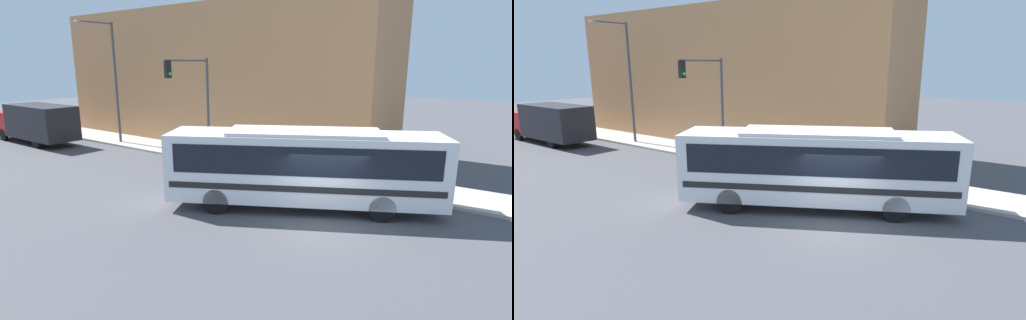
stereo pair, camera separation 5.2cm
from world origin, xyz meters
TOP-DOWN VIEW (x-y plane):
  - ground_plane at (0.00, 0.00)m, footprint 120.00×120.00m
  - sidewalk at (6.00, 20.00)m, footprint 2.99×70.00m
  - building_facade at (10.49, 14.20)m, footprint 6.00×26.40m
  - city_bus at (1.22, 1.42)m, footprint 7.11×10.59m
  - delivery_truck at (1.98, 24.02)m, footprint 2.40×8.38m
  - fire_hydrant at (5.10, 3.33)m, footprint 0.23×0.31m
  - traffic_light_pole at (4.19, 10.03)m, footprint 3.28×0.35m
  - street_lamp at (5.01, 18.77)m, footprint 2.84×0.28m
  - pedestrian_near_corner at (6.18, 5.35)m, footprint 0.34×0.34m

SIDE VIEW (x-z plane):
  - ground_plane at x=0.00m, z-range 0.00..0.00m
  - sidewalk at x=6.00m, z-range 0.00..0.14m
  - fire_hydrant at x=5.10m, z-range 0.14..0.91m
  - pedestrian_near_corner at x=6.18m, z-range 0.16..1.84m
  - delivery_truck at x=1.98m, z-range 0.14..2.96m
  - city_bus at x=1.22m, z-range 0.25..3.43m
  - traffic_light_pole at x=4.19m, z-range 1.20..7.06m
  - building_facade at x=10.49m, z-range 0.00..9.54m
  - street_lamp at x=5.01m, z-range 0.88..9.18m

